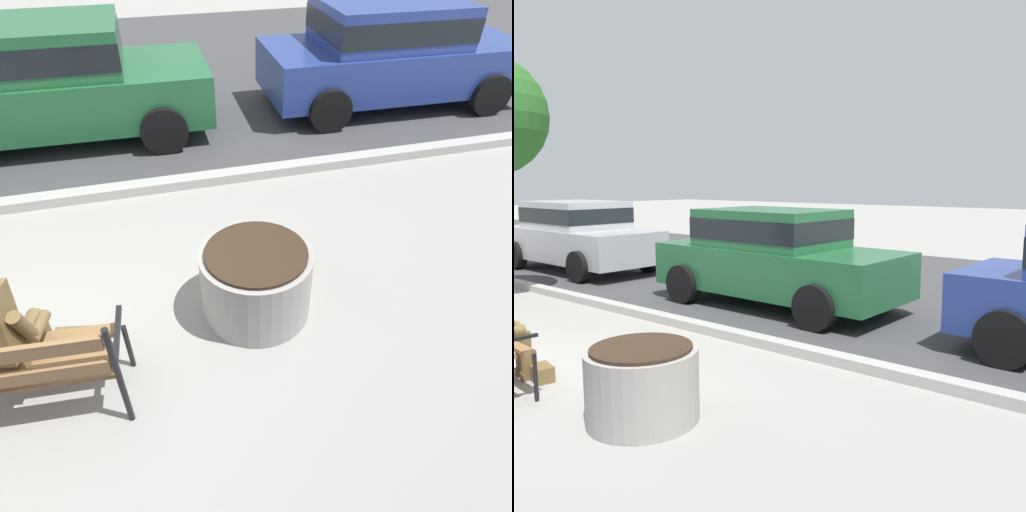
# 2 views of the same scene
# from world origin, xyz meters

# --- Properties ---
(street_surface) EXTENTS (60.00, 9.00, 0.01)m
(street_surface) POSITION_xyz_m (0.00, 7.50, 0.00)
(street_surface) COLOR #424244
(street_surface) RESTS_ON ground
(curb_stone) EXTENTS (60.00, 0.20, 0.12)m
(curb_stone) POSITION_xyz_m (0.00, 2.90, 0.06)
(curb_stone) COLOR #B2AFA8
(curb_stone) RESTS_ON ground
(bronze_statue_seated) EXTENTS (0.74, 0.79, 1.37)m
(bronze_statue_seated) POSITION_xyz_m (0.25, 0.27, 0.67)
(bronze_statue_seated) COLOR brown
(bronze_statue_seated) RESTS_ON ground
(concrete_planter) EXTENTS (0.94, 0.94, 0.64)m
(concrete_planter) POSITION_xyz_m (2.07, 0.66, 0.32)
(concrete_planter) COLOR #A8A399
(concrete_planter) RESTS_ON ground
(parked_car_green) EXTENTS (4.14, 2.00, 1.56)m
(parked_car_green) POSITION_xyz_m (0.27, 4.76, 0.84)
(parked_car_green) COLOR #236638
(parked_car_green) RESTS_ON ground
(parked_car_blue) EXTENTS (4.14, 2.00, 1.56)m
(parked_car_blue) POSITION_xyz_m (5.36, 4.76, 0.84)
(parked_car_blue) COLOR navy
(parked_car_blue) RESTS_ON ground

